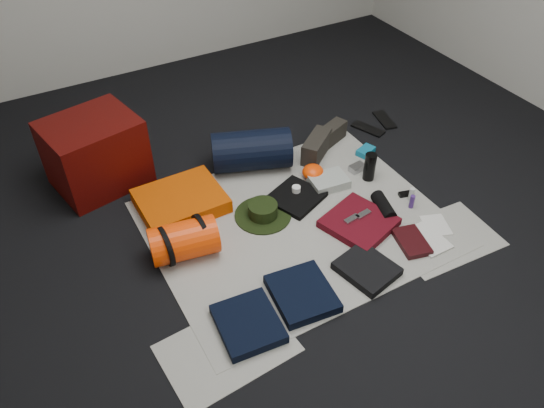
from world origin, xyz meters
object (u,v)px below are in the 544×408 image
sleeping_pad (181,201)px  compact_camera (357,168)px  paperback_book (412,242)px  stuff_sack (184,240)px  navy_duffel (251,150)px  red_cabinet (95,153)px  water_bottle (370,167)px

sleeping_pad → compact_camera: bearing=-11.3°
paperback_book → compact_camera: bearing=93.1°
stuff_sack → navy_duffel: navy_duffel is taller
sleeping_pad → red_cabinet: bearing=125.6°
red_cabinet → paperback_book: bearing=-57.8°
sleeping_pad → paperback_book: sleeping_pad is taller
stuff_sack → red_cabinet: bearing=104.2°
red_cabinet → sleeping_pad: (0.34, -0.47, -0.17)m
compact_camera → navy_duffel: bearing=140.1°
sleeping_pad → navy_duffel: 0.57m
stuff_sack → compact_camera: stuff_sack is taller
water_bottle → paperback_book: size_ratio=0.82×
compact_camera → paperback_book: bearing=-108.2°
navy_duffel → water_bottle: (0.58, -0.46, -0.04)m
sleeping_pad → navy_duffel: navy_duffel is taller
sleeping_pad → water_bottle: size_ratio=2.65×
paperback_book → stuff_sack: bearing=168.3°
water_bottle → sleeping_pad: bearing=163.9°
red_cabinet → stuff_sack: bearing=-87.4°
compact_camera → red_cabinet: bearing=147.1°
water_bottle → compact_camera: water_bottle is taller
sleeping_pad → water_bottle: water_bottle is taller
navy_duffel → paperback_book: navy_duffel is taller
sleeping_pad → stuff_sack: bearing=-108.6°
sleeping_pad → compact_camera: (1.11, -0.22, -0.02)m
red_cabinet → water_bottle: size_ratio=2.85×
sleeping_pad → paperback_book: size_ratio=2.16×
sleeping_pad → stuff_sack: stuff_sack is taller
navy_duffel → compact_camera: bearing=-11.9°
compact_camera → paperback_book: 0.69m
stuff_sack → paperback_book: bearing=-25.6°
red_cabinet → stuff_sack: (0.21, -0.84, -0.11)m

